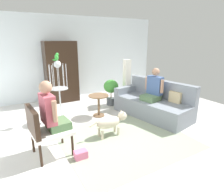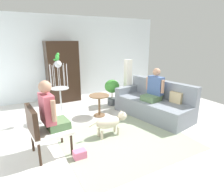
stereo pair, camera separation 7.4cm
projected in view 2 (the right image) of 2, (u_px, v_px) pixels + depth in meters
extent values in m
plane|color=beige|center=(118.00, 133.00, 4.31)|extent=(7.88, 7.88, 0.00)
cube|color=silver|center=(70.00, 58.00, 6.72)|extent=(6.90, 0.12, 2.77)
cube|color=gray|center=(124.00, 138.00, 4.06)|extent=(2.53, 2.26, 0.01)
cube|color=slate|center=(153.00, 108.00, 5.20)|extent=(1.30, 2.21, 0.46)
cube|color=slate|center=(162.00, 89.00, 5.29)|extent=(0.58, 2.06, 0.48)
cube|color=slate|center=(128.00, 89.00, 5.80)|extent=(0.93, 0.35, 0.20)
cube|color=#C6B284|center=(176.00, 98.00, 4.86)|extent=(0.16, 0.33, 0.28)
cube|color=gray|center=(158.00, 93.00, 5.28)|extent=(0.16, 0.32, 0.28)
cylinder|color=black|center=(61.00, 133.00, 3.85)|extent=(0.04, 0.04, 0.41)
cylinder|color=black|center=(72.00, 145.00, 3.44)|extent=(0.04, 0.04, 0.41)
cylinder|color=black|center=(33.00, 141.00, 3.56)|extent=(0.04, 0.04, 0.41)
cylinder|color=black|center=(40.00, 155.00, 3.15)|extent=(0.04, 0.04, 0.41)
cube|color=white|center=(51.00, 131.00, 3.43)|extent=(0.70, 0.68, 0.06)
cube|color=black|center=(32.00, 121.00, 3.21)|extent=(0.13, 0.63, 0.46)
cube|color=#54724D|center=(151.00, 98.00, 5.05)|extent=(0.47, 0.48, 0.14)
cube|color=#3F598C|center=(156.00, 86.00, 5.07)|extent=(0.26, 0.44, 0.48)
sphere|color=#A57A60|center=(157.00, 72.00, 4.96)|extent=(0.20, 0.20, 0.20)
cylinder|color=#A57A60|center=(163.00, 87.00, 4.85)|extent=(0.08, 0.08, 0.34)
cylinder|color=#A57A60|center=(148.00, 83.00, 5.22)|extent=(0.08, 0.08, 0.34)
cube|color=#4C6D44|center=(58.00, 124.00, 3.48)|extent=(0.41, 0.43, 0.14)
cube|color=#B24C59|center=(47.00, 109.00, 3.30)|extent=(0.21, 0.42, 0.51)
sphere|color=#A57A60|center=(45.00, 87.00, 3.19)|extent=(0.21, 0.21, 0.21)
cylinder|color=#A57A60|center=(45.00, 103.00, 3.51)|extent=(0.08, 0.08, 0.36)
cylinder|color=#A57A60|center=(54.00, 111.00, 3.12)|extent=(0.08, 0.08, 0.36)
cylinder|color=brown|center=(99.00, 96.00, 5.11)|extent=(0.54, 0.54, 0.02)
cylinder|color=brown|center=(99.00, 106.00, 5.19)|extent=(0.06, 0.06, 0.56)
cylinder|color=brown|center=(99.00, 115.00, 5.27)|extent=(0.30, 0.30, 0.03)
ellipsoid|color=beige|center=(108.00, 122.00, 4.11)|extent=(0.57, 0.27, 0.26)
sphere|color=beige|center=(122.00, 116.00, 4.25)|extent=(0.20, 0.20, 0.20)
cone|color=beige|center=(121.00, 111.00, 4.26)|extent=(0.06, 0.06, 0.06)
cone|color=beige|center=(123.00, 112.00, 4.18)|extent=(0.06, 0.06, 0.06)
cylinder|color=beige|center=(93.00, 124.00, 3.92)|extent=(0.18, 0.04, 0.10)
cylinder|color=beige|center=(115.00, 128.00, 4.33)|extent=(0.06, 0.06, 0.18)
cylinder|color=beige|center=(118.00, 131.00, 4.20)|extent=(0.06, 0.06, 0.18)
cylinder|color=beige|center=(99.00, 132.00, 4.14)|extent=(0.06, 0.06, 0.18)
cylinder|color=beige|center=(102.00, 135.00, 4.01)|extent=(0.06, 0.06, 0.18)
cylinder|color=silver|center=(62.00, 119.00, 5.00)|extent=(0.36, 0.36, 0.03)
cylinder|color=silver|center=(61.00, 105.00, 4.88)|extent=(0.04, 0.04, 0.83)
cylinder|color=silver|center=(60.00, 88.00, 4.76)|extent=(0.43, 0.43, 0.02)
cylinder|color=silver|center=(67.00, 75.00, 4.77)|extent=(0.01, 0.01, 0.58)
cylinder|color=silver|center=(64.00, 75.00, 4.85)|extent=(0.01, 0.01, 0.58)
cylinder|color=silver|center=(60.00, 75.00, 4.87)|extent=(0.01, 0.01, 0.58)
cylinder|color=silver|center=(54.00, 75.00, 4.81)|extent=(0.01, 0.01, 0.58)
cylinder|color=silver|center=(51.00, 76.00, 4.70)|extent=(0.01, 0.01, 0.58)
cylinder|color=silver|center=(50.00, 77.00, 4.58)|extent=(0.01, 0.01, 0.58)
cylinder|color=silver|center=(53.00, 78.00, 4.50)|extent=(0.01, 0.01, 0.58)
cylinder|color=silver|center=(58.00, 78.00, 4.48)|extent=(0.01, 0.01, 0.58)
cylinder|color=silver|center=(64.00, 77.00, 4.54)|extent=(0.01, 0.01, 0.58)
cylinder|color=silver|center=(67.00, 76.00, 4.65)|extent=(0.01, 0.01, 0.58)
sphere|color=silver|center=(58.00, 64.00, 4.59)|extent=(0.17, 0.17, 0.17)
ellipsoid|color=green|center=(57.00, 57.00, 4.54)|extent=(0.09, 0.10, 0.15)
sphere|color=green|center=(58.00, 54.00, 4.53)|extent=(0.07, 0.07, 0.07)
cone|color=#D8BF4C|center=(59.00, 54.00, 4.55)|extent=(0.03, 0.02, 0.02)
ellipsoid|color=green|center=(56.00, 60.00, 4.54)|extent=(0.12, 0.03, 0.04)
cylinder|color=#4C5156|center=(112.00, 101.00, 6.12)|extent=(0.28, 0.28, 0.22)
cylinder|color=brown|center=(112.00, 95.00, 6.06)|extent=(0.03, 0.03, 0.20)
ellipsoid|color=#3A8731|center=(112.00, 86.00, 5.98)|extent=(0.45, 0.45, 0.41)
cube|color=#4C4742|center=(127.00, 103.00, 6.17)|extent=(0.20, 0.20, 0.06)
cube|color=white|center=(128.00, 82.00, 5.97)|extent=(0.18, 0.18, 1.36)
cube|color=black|center=(63.00, 72.00, 6.31)|extent=(1.00, 0.56, 1.95)
cube|color=#D8668C|center=(80.00, 154.00, 3.39)|extent=(0.22, 0.16, 0.14)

